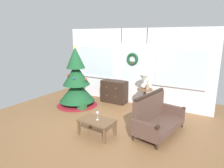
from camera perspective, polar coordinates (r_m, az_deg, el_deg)
The scene contains 11 objects.
ground_plane at distance 5.51m, azimuth -3.40°, elevation -11.29°, with size 6.76×6.76×0.00m, color brown.
back_wall_with_door at distance 6.90m, azimuth 6.08°, elevation 4.93°, with size 5.20×0.19×2.55m.
christmas_tree at distance 6.80m, azimuth -10.04°, elevation 0.26°, with size 1.38×1.38×2.03m.
dresser_cabinet at distance 7.09m, azimuth 0.63°, elevation -2.14°, with size 0.90×0.45×0.78m.
settee_sofa at distance 5.06m, azimuth 12.32°, elevation -9.29°, with size 0.93×1.58×0.96m.
side_table at distance 6.34m, azimuth 9.22°, elevation -3.19°, with size 0.50×0.48×0.71m.
table_lamp at distance 6.28m, azimuth 9.02°, elevation 1.26°, with size 0.28×0.28×0.44m.
flower_vase at distance 6.17m, azimuth 10.00°, elevation -0.59°, with size 0.11×0.10×0.35m.
coffee_table at distance 4.83m, azimuth -4.37°, elevation -10.71°, with size 0.87×0.57×0.39m.
wine_glass at distance 4.75m, azimuth -4.15°, elevation -8.52°, with size 0.08×0.08×0.20m.
gift_box at distance 6.53m, azimuth -8.48°, elevation -6.26°, with size 0.23×0.21×0.23m, color #266633.
Camera 1 is at (2.79, -4.15, 2.32)m, focal length 32.27 mm.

